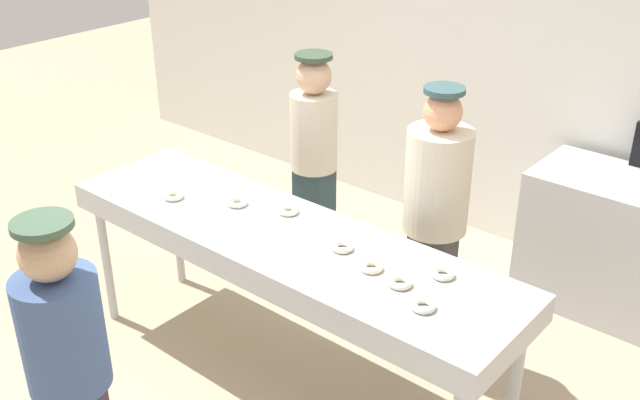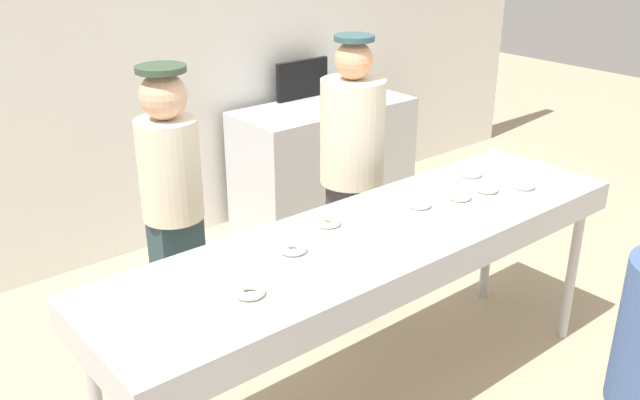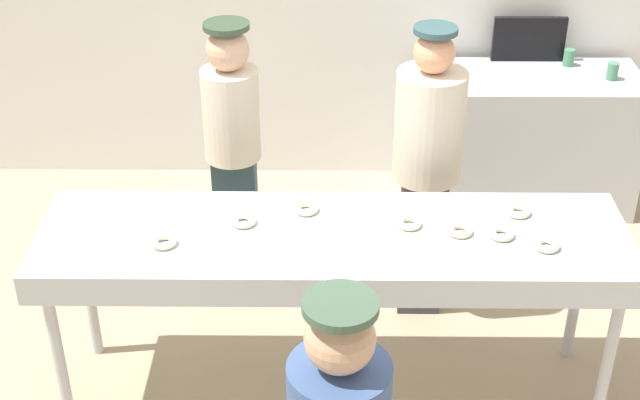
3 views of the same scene
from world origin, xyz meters
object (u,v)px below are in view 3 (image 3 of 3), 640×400
at_px(sugar_donut_0, 518,211).
at_px(sugar_donut_4, 547,245).
at_px(menu_display, 529,39).
at_px(worker_assistant, 233,149).
at_px(sugar_donut_5, 164,242).
at_px(sugar_donut_3, 409,223).
at_px(sugar_donut_1, 460,230).
at_px(sugar_donut_6, 244,221).
at_px(fryer_conveyor, 333,247).
at_px(sugar_donut_7, 306,208).
at_px(paper_cup_1, 613,71).
at_px(sugar_donut_2, 502,234).
at_px(paper_cup_0, 569,57).
at_px(prep_counter, 526,140).
at_px(worker_baker, 427,156).

distance_m(sugar_donut_0, sugar_donut_4, 0.30).
bearing_deg(menu_display, worker_assistant, -145.05).
bearing_deg(sugar_donut_4, sugar_donut_5, 179.65).
height_order(sugar_donut_3, sugar_donut_4, same).
distance_m(sugar_donut_0, worker_assistant, 1.61).
height_order(sugar_donut_1, sugar_donut_3, same).
bearing_deg(sugar_donut_5, sugar_donut_6, 27.37).
bearing_deg(fryer_conveyor, sugar_donut_7, 124.99).
xyz_separation_m(sugar_donut_4, paper_cup_1, (0.84, 2.01, -0.01)).
bearing_deg(sugar_donut_6, sugar_donut_7, 21.19).
height_order(sugar_donut_3, paper_cup_1, paper_cup_1).
distance_m(sugar_donut_2, sugar_donut_4, 0.21).
relative_size(sugar_donut_4, sugar_donut_7, 1.00).
xyz_separation_m(sugar_donut_7, worker_assistant, (-0.42, 0.72, -0.06)).
xyz_separation_m(worker_assistant, paper_cup_1, (2.35, 0.99, 0.05)).
xyz_separation_m(paper_cup_0, paper_cup_1, (0.23, -0.23, 0.00)).
height_order(sugar_donut_2, sugar_donut_3, same).
bearing_deg(sugar_donut_7, sugar_donut_3, -14.35).
bearing_deg(prep_counter, sugar_donut_5, -135.51).
bearing_deg(prep_counter, menu_display, 90.00).
height_order(sugar_donut_1, sugar_donut_5, same).
relative_size(sugar_donut_0, prep_counter, 0.08).
height_order(fryer_conveyor, sugar_donut_6, sugar_donut_6).
xyz_separation_m(sugar_donut_7, paper_cup_0, (1.70, 1.93, -0.01)).
bearing_deg(fryer_conveyor, menu_display, 59.28).
distance_m(worker_assistant, paper_cup_0, 2.44).
bearing_deg(sugar_donut_5, worker_baker, 33.12).
relative_size(sugar_donut_5, sugar_donut_7, 1.00).
distance_m(sugar_donut_2, sugar_donut_6, 1.20).
distance_m(sugar_donut_5, worker_assistant, 1.03).
bearing_deg(sugar_donut_2, prep_counter, 74.69).
distance_m(sugar_donut_0, worker_baker, 0.67).
xyz_separation_m(prep_counter, menu_display, (0.00, 0.27, 0.61)).
relative_size(sugar_donut_0, sugar_donut_7, 1.00).
xyz_separation_m(sugar_donut_0, sugar_donut_3, (-0.53, -0.11, 0.00)).
distance_m(sugar_donut_3, sugar_donut_5, 1.14).
xyz_separation_m(fryer_conveyor, sugar_donut_3, (0.35, 0.06, 0.09)).
relative_size(sugar_donut_2, sugar_donut_3, 1.00).
height_order(sugar_donut_4, sugar_donut_7, same).
xyz_separation_m(fryer_conveyor, paper_cup_0, (1.57, 2.12, 0.09)).
relative_size(sugar_donut_1, prep_counter, 0.08).
height_order(fryer_conveyor, sugar_donut_7, sugar_donut_7).
bearing_deg(sugar_donut_1, sugar_donut_7, 165.41).
bearing_deg(sugar_donut_5, sugar_donut_0, 9.55).
bearing_deg(sugar_donut_7, sugar_donut_5, -155.38).
xyz_separation_m(sugar_donut_4, sugar_donut_5, (-1.73, 0.01, 0.00)).
bearing_deg(sugar_donut_4, sugar_donut_3, 163.52).
bearing_deg(sugar_donut_3, sugar_donut_6, 179.19).
xyz_separation_m(sugar_donut_4, menu_display, (0.35, 2.32, 0.09)).
xyz_separation_m(sugar_donut_5, sugar_donut_7, (0.64, 0.29, 0.00)).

